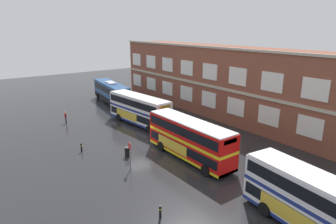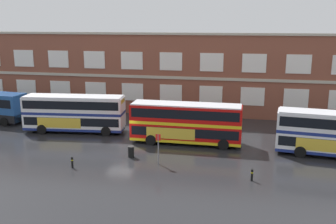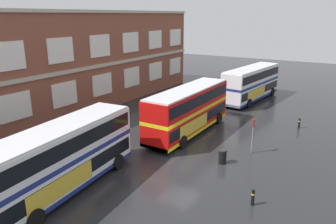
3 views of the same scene
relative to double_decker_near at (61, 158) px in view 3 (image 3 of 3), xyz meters
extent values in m
plane|color=#232326|center=(6.66, -2.19, -2.15)|extent=(120.00, 120.00, 0.00)
cube|color=brown|center=(6.33, 13.81, 3.02)|extent=(51.76, 8.00, 10.34)
cube|color=#B2A893|center=(6.33, 9.73, 2.81)|extent=(51.76, 0.16, 0.36)
cube|color=#B2A893|center=(6.33, 9.76, 8.34)|extent=(51.76, 0.28, 0.30)
cube|color=silver|center=(3.74, 9.75, 0.74)|extent=(2.90, 0.12, 2.27)
cube|color=silver|center=(8.91, 9.75, 0.74)|extent=(2.90, 0.12, 2.27)
cube|color=silver|center=(14.09, 9.75, 0.74)|extent=(2.90, 0.12, 2.27)
cube|color=silver|center=(19.27, 9.75, 0.74)|extent=(2.90, 0.12, 2.27)
cube|color=silver|center=(24.44, 9.75, 0.74)|extent=(2.90, 0.12, 2.27)
cube|color=silver|center=(29.62, 9.75, 0.74)|extent=(2.90, 0.12, 2.27)
cube|color=silver|center=(3.74, 9.75, 4.88)|extent=(2.90, 0.12, 2.27)
cube|color=silver|center=(8.91, 9.75, 4.88)|extent=(2.90, 0.12, 2.27)
cube|color=silver|center=(14.09, 9.75, 4.88)|extent=(2.90, 0.12, 2.27)
cube|color=silver|center=(19.27, 9.75, 4.88)|extent=(2.90, 0.12, 2.27)
cube|color=silver|center=(24.44, 9.75, 4.88)|extent=(2.90, 0.12, 2.27)
cube|color=silver|center=(29.62, 9.75, 4.88)|extent=(2.90, 0.12, 2.27)
cube|color=silver|center=(0.00, 0.00, -0.92)|extent=(11.20, 3.66, 1.75)
cube|color=black|center=(0.00, 0.00, -0.71)|extent=(10.77, 3.66, 0.90)
cube|color=navy|center=(0.00, 0.00, 0.10)|extent=(11.20, 3.66, 0.30)
cube|color=silver|center=(0.00, 0.00, 1.03)|extent=(11.20, 3.66, 1.55)
cube|color=black|center=(0.00, 0.00, 1.10)|extent=(10.77, 3.66, 0.90)
cube|color=navy|center=(0.00, 0.00, -1.66)|extent=(11.21, 3.68, 0.28)
cube|color=silver|center=(0.00, 0.00, 1.86)|extent=(10.97, 3.54, 0.12)
cube|color=gold|center=(-1.18, -1.42, -0.84)|extent=(4.82, 0.53, 1.10)
cube|color=yellow|center=(5.44, 0.56, 1.45)|extent=(0.23, 1.65, 0.40)
cylinder|color=black|center=(3.96, -0.87, -1.63)|extent=(1.07, 0.42, 1.04)
cylinder|color=black|center=(3.70, 1.66, -1.63)|extent=(1.07, 0.42, 1.04)
cylinder|color=black|center=(-3.15, -1.61, -1.63)|extent=(1.07, 0.42, 1.04)
cylinder|color=black|center=(-3.42, 0.93, -1.63)|extent=(1.07, 0.42, 1.04)
cube|color=red|center=(12.74, -1.60, -0.92)|extent=(11.00, 2.56, 1.75)
cube|color=black|center=(12.74, -1.60, -0.71)|extent=(10.56, 2.60, 0.90)
cube|color=yellow|center=(12.74, -1.60, 0.10)|extent=(11.00, 2.56, 0.30)
cube|color=red|center=(12.74, -1.60, 1.03)|extent=(11.00, 2.56, 1.55)
cube|color=black|center=(12.74, -1.60, 1.10)|extent=(10.56, 2.60, 0.90)
cube|color=yellow|center=(12.74, -1.60, -1.66)|extent=(11.00, 2.58, 0.28)
cube|color=silver|center=(12.74, -1.60, 1.86)|extent=(10.78, 2.45, 0.12)
cube|color=gold|center=(11.41, -2.89, -0.84)|extent=(4.84, 0.03, 1.10)
cube|color=yellow|center=(18.21, -1.60, 1.45)|extent=(0.06, 1.66, 0.40)
cylinder|color=black|center=(16.58, -2.88, -1.63)|extent=(1.04, 0.32, 1.04)
cylinder|color=black|center=(16.59, -0.33, -1.63)|extent=(1.04, 0.32, 1.04)
cylinder|color=black|center=(9.43, -2.87, -1.63)|extent=(1.04, 0.32, 1.04)
cylinder|color=black|center=(9.44, -0.32, -1.63)|extent=(1.04, 0.32, 1.04)
cube|color=silver|center=(26.94, -2.68, -0.92)|extent=(11.21, 3.72, 1.75)
cube|color=black|center=(26.94, -2.68, -0.71)|extent=(10.78, 3.72, 0.90)
cube|color=navy|center=(26.94, -2.68, 0.10)|extent=(11.21, 3.72, 0.30)
cube|color=silver|center=(26.94, -2.68, 1.03)|extent=(11.21, 3.72, 1.55)
cube|color=black|center=(26.94, -2.68, 1.10)|extent=(10.78, 3.72, 0.90)
cube|color=navy|center=(26.94, -2.68, -1.66)|extent=(11.21, 3.74, 0.28)
cube|color=silver|center=(26.94, -2.68, 1.86)|extent=(10.98, 3.60, 0.12)
cube|color=gold|center=(25.48, -3.82, -0.84)|extent=(4.81, 0.55, 1.10)
cube|color=yellow|center=(32.37, -3.27, 1.45)|extent=(0.24, 1.65, 0.40)
cylinder|color=black|center=(30.63, -4.36, -1.63)|extent=(1.07, 0.43, 1.04)
cylinder|color=black|center=(30.90, -1.83, -1.63)|extent=(1.07, 0.43, 1.04)
cylinder|color=black|center=(23.52, -3.59, -1.63)|extent=(1.07, 0.43, 1.04)
cylinder|color=black|center=(23.79, -1.05, -1.63)|extent=(1.07, 0.43, 1.04)
cylinder|color=slate|center=(11.36, -7.84, -0.80)|extent=(0.10, 0.10, 2.70)
cube|color=red|center=(11.36, -7.86, 0.27)|extent=(0.44, 0.04, 0.56)
cylinder|color=black|center=(8.54, -6.63, -1.67)|extent=(0.56, 0.56, 0.95)
cylinder|color=black|center=(8.54, -6.63, -1.16)|extent=(0.60, 0.60, 0.08)
cylinder|color=black|center=(4.47, -10.12, -1.67)|extent=(0.18, 0.18, 0.95)
cylinder|color=yellow|center=(4.47, -10.12, -1.47)|extent=(0.19, 0.19, 0.08)
cylinder|color=black|center=(19.22, -9.82, -1.67)|extent=(0.18, 0.18, 0.95)
cylinder|color=yellow|center=(19.22, -9.82, -1.47)|extent=(0.19, 0.19, 0.08)
camera|label=1|loc=(34.29, -20.21, 11.08)|focal=31.48mm
camera|label=2|loc=(18.50, -38.00, 9.84)|focal=40.86mm
camera|label=3|loc=(-11.34, -14.39, 8.01)|focal=34.52mm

